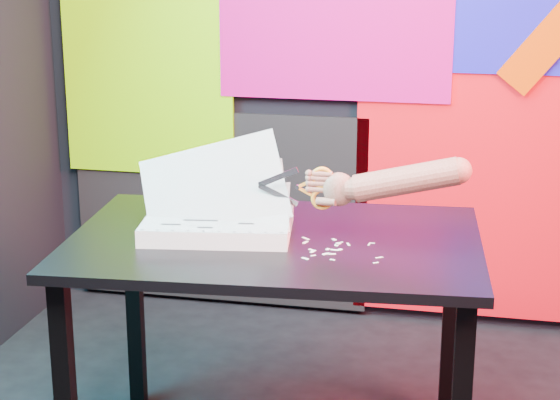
# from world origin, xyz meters

# --- Properties ---
(room) EXTENTS (3.01, 3.01, 2.71)m
(room) POSITION_xyz_m (0.00, 0.00, 1.35)
(room) COLOR black
(room) RESTS_ON ground
(backdrop) EXTENTS (2.88, 0.05, 2.08)m
(backdrop) POSITION_xyz_m (0.06, 1.46, 0.96)
(backdrop) COLOR red
(backdrop) RESTS_ON ground
(work_table) EXTENTS (1.25, 0.88, 0.75)m
(work_table) POSITION_xyz_m (-0.22, 0.22, 0.66)
(work_table) COLOR black
(work_table) RESTS_ON ground
(printout_stack) EXTENTS (0.50, 0.37, 0.32)m
(printout_stack) POSITION_xyz_m (-0.40, 0.23, 0.78)
(printout_stack) COLOR white
(printout_stack) RESTS_ON work_table
(scissors) EXTENTS (0.22, 0.01, 0.13)m
(scissors) POSITION_xyz_m (-0.11, 0.25, 0.90)
(scissors) COLOR silver
(scissors) RESTS_ON printout_stack
(hand_forearm) EXTENTS (0.46, 0.08, 0.16)m
(hand_forearm) POSITION_xyz_m (0.12, 0.25, 0.93)
(hand_forearm) COLOR #A16756
(hand_forearm) RESTS_ON work_table
(paper_clippings) EXTENTS (0.25, 0.20, 0.00)m
(paper_clippings) POSITION_xyz_m (-0.05, 0.16, 0.75)
(paper_clippings) COLOR silver
(paper_clippings) RESTS_ON work_table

